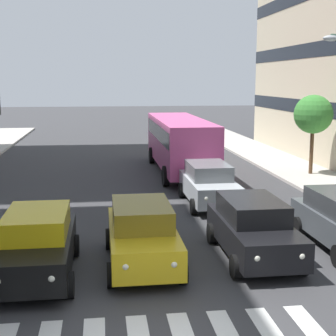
{
  "coord_description": "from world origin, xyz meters",
  "views": [
    {
      "loc": [
        1.1,
        8.88,
        5.12
      ],
      "look_at": [
        -1.04,
        -7.16,
        2.26
      ],
      "focal_mm": 53.5,
      "sensor_mm": 36.0,
      "label": 1
    }
  ],
  "objects_px": {
    "car_3": "(37,244)",
    "car_row2_0": "(209,184)",
    "street_tree_2": "(313,115)",
    "car_2": "(142,234)",
    "bus_behind_traffic": "(179,139)",
    "car_1": "(253,228)"
  },
  "relations": [
    {
      "from": "car_1",
      "to": "car_3",
      "type": "bearing_deg",
      "value": 5.91
    },
    {
      "from": "car_row2_0",
      "to": "street_tree_2",
      "type": "height_order",
      "value": "street_tree_2"
    },
    {
      "from": "car_row2_0",
      "to": "street_tree_2",
      "type": "bearing_deg",
      "value": -141.51
    },
    {
      "from": "car_2",
      "to": "car_row2_0",
      "type": "relative_size",
      "value": 1.0
    },
    {
      "from": "car_row2_0",
      "to": "street_tree_2",
      "type": "relative_size",
      "value": 1.06
    },
    {
      "from": "car_2",
      "to": "street_tree_2",
      "type": "xyz_separation_m",
      "value": [
        -10.04,
        -11.82,
        2.42
      ]
    },
    {
      "from": "car_1",
      "to": "street_tree_2",
      "type": "distance_m",
      "value": 13.74
    },
    {
      "from": "car_row2_0",
      "to": "car_1",
      "type": "bearing_deg",
      "value": 89.51
    },
    {
      "from": "car_1",
      "to": "car_3",
      "type": "xyz_separation_m",
      "value": [
        6.04,
        0.63,
        0.0
      ]
    },
    {
      "from": "car_2",
      "to": "street_tree_2",
      "type": "relative_size",
      "value": 1.06
    },
    {
      "from": "street_tree_2",
      "to": "car_1",
      "type": "bearing_deg",
      "value": 59.77
    },
    {
      "from": "car_row2_0",
      "to": "bus_behind_traffic",
      "type": "relative_size",
      "value": 0.42
    },
    {
      "from": "bus_behind_traffic",
      "to": "street_tree_2",
      "type": "distance_m",
      "value": 7.29
    },
    {
      "from": "bus_behind_traffic",
      "to": "car_1",
      "type": "bearing_deg",
      "value": 90.0
    },
    {
      "from": "car_3",
      "to": "bus_behind_traffic",
      "type": "relative_size",
      "value": 0.42
    },
    {
      "from": "car_1",
      "to": "car_2",
      "type": "height_order",
      "value": "same"
    },
    {
      "from": "car_3",
      "to": "bus_behind_traffic",
      "type": "height_order",
      "value": "bus_behind_traffic"
    },
    {
      "from": "car_1",
      "to": "car_row2_0",
      "type": "distance_m",
      "value": 6.31
    },
    {
      "from": "car_1",
      "to": "bus_behind_traffic",
      "type": "relative_size",
      "value": 0.42
    },
    {
      "from": "car_3",
      "to": "car_row2_0",
      "type": "bearing_deg",
      "value": -131.3
    },
    {
      "from": "car_row2_0",
      "to": "street_tree_2",
      "type": "xyz_separation_m",
      "value": [
        -6.76,
        -5.37,
        2.42
      ]
    },
    {
      "from": "car_1",
      "to": "street_tree_2",
      "type": "xyz_separation_m",
      "value": [
        -6.81,
        -11.68,
        2.42
      ]
    }
  ]
}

